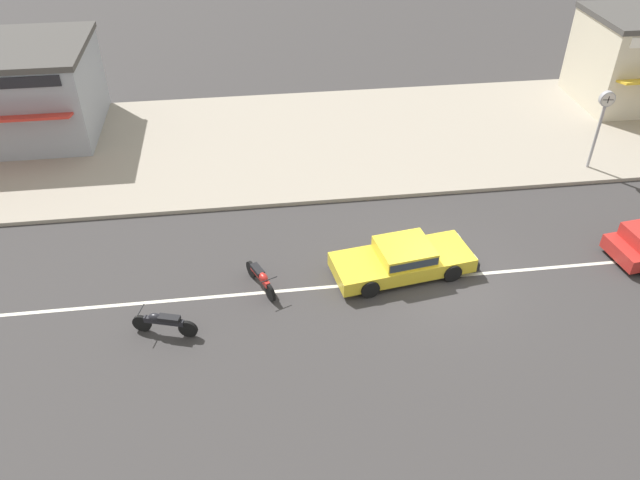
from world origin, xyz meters
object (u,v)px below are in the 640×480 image
object	(u,v)px
motorcycle_2	(164,322)
street_clock	(603,112)
motorcycle_0	(261,278)
shopfront_corner_warung	(12,90)
sedan_yellow_1	(403,259)

from	to	relation	value
motorcycle_2	street_clock	size ratio (longest dim) A/B	0.58
motorcycle_0	shopfront_corner_warung	size ratio (longest dim) A/B	0.25
motorcycle_2	motorcycle_0	bearing A→B (deg)	29.71
motorcycle_0	motorcycle_2	distance (m)	3.29
motorcycle_2	street_clock	xyz separation A→B (m)	(16.49, 7.26, 2.13)
motorcycle_2	sedan_yellow_1	bearing A→B (deg)	13.87
motorcycle_0	motorcycle_2	size ratio (longest dim) A/B	0.93
motorcycle_2	shopfront_corner_warung	size ratio (longest dim) A/B	0.27
sedan_yellow_1	motorcycle_2	world-z (taller)	sedan_yellow_1
motorcycle_0	shopfront_corner_warung	xyz separation A→B (m)	(-9.96, 11.92, 1.69)
motorcycle_0	street_clock	xyz separation A→B (m)	(13.64, 5.64, 2.13)
motorcycle_0	motorcycle_2	xyz separation A→B (m)	(-2.85, -1.63, 0.00)
street_clock	sedan_yellow_1	bearing A→B (deg)	-149.04
motorcycle_0	street_clock	distance (m)	14.91
motorcycle_0	street_clock	size ratio (longest dim) A/B	0.54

